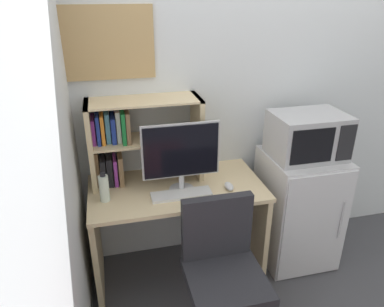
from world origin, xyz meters
The scene contains 12 objects.
wall_back centered at (0.40, 0.02, 1.30)m, with size 6.40×0.04×2.60m, color silver.
wall_left centered at (-1.62, -1.60, 1.30)m, with size 0.04×4.40×2.60m, color silver.
desk centered at (-0.96, -0.31, 0.52)m, with size 1.18×0.63×0.75m.
hutch_bookshelf centered at (-1.24, -0.13, 1.06)m, with size 0.76×0.29×0.58m.
monitor centered at (-0.94, -0.37, 1.02)m, with size 0.51×0.17×0.47m.
keyboard centered at (-0.95, -0.44, 0.76)m, with size 0.40×0.12×0.02m, color silver.
computer_mouse centered at (-0.62, -0.43, 0.77)m, with size 0.06×0.11×0.04m, color silver.
water_bottle centered at (-1.44, -0.38, 0.84)m, with size 0.06×0.06×0.20m.
mini_fridge centered at (-0.02, -0.33, 0.44)m, with size 0.53×0.55×0.88m.
microwave centered at (-0.02, -0.33, 1.04)m, with size 0.50×0.38×0.32m.
desk_chair centered at (-0.80, -0.88, 0.39)m, with size 0.52×0.52×0.89m.
wall_corkboard centered at (-1.42, -0.01, 1.67)m, with size 0.77×0.02×0.46m, color tan.
Camera 1 is at (-1.37, -2.43, 1.98)m, focal length 33.83 mm.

